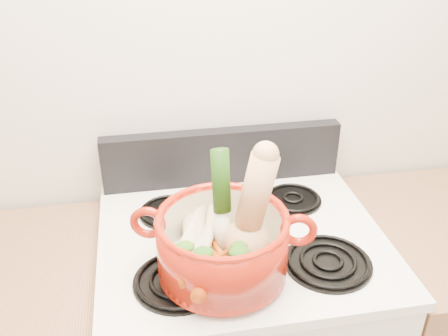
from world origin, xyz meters
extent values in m
cube|color=beige|center=(0.00, 1.75, 1.30)|extent=(3.50, 0.02, 2.60)
cube|color=white|center=(0.00, 1.40, 0.93)|extent=(0.78, 0.67, 0.03)
cube|color=black|center=(0.00, 1.70, 1.04)|extent=(0.76, 0.05, 0.18)
cylinder|color=black|center=(-0.19, 1.24, 0.96)|extent=(0.22, 0.22, 0.02)
cylinder|color=black|center=(0.19, 1.24, 0.96)|extent=(0.22, 0.22, 0.02)
cylinder|color=black|center=(-0.19, 1.54, 0.96)|extent=(0.17, 0.17, 0.02)
cylinder|color=black|center=(0.19, 1.54, 0.96)|extent=(0.17, 0.17, 0.02)
cylinder|color=#9F1909|center=(-0.08, 1.25, 1.05)|extent=(0.38, 0.38, 0.15)
torus|color=#9F1909|center=(-0.25, 1.29, 1.10)|extent=(0.09, 0.04, 0.09)
torus|color=#9F1909|center=(0.09, 1.20, 1.10)|extent=(0.09, 0.04, 0.09)
cylinder|color=silver|center=(-0.08, 1.28, 1.14)|extent=(0.05, 0.09, 0.29)
ellipsoid|color=#CBB77D|center=(-0.08, 1.35, 1.02)|extent=(0.08, 0.07, 0.04)
cone|color=beige|center=(-0.14, 1.25, 1.03)|extent=(0.08, 0.25, 0.07)
cone|color=beige|center=(-0.16, 1.27, 1.03)|extent=(0.08, 0.23, 0.07)
cone|color=beige|center=(-0.10, 1.31, 1.04)|extent=(0.08, 0.18, 0.05)
cone|color=beige|center=(-0.15, 1.23, 1.04)|extent=(0.15, 0.18, 0.06)
cone|color=beige|center=(-0.16, 1.31, 1.04)|extent=(0.13, 0.19, 0.05)
cone|color=beige|center=(-0.11, 1.27, 1.05)|extent=(0.10, 0.21, 0.06)
cone|color=#BB4009|center=(-0.09, 1.20, 1.02)|extent=(0.08, 0.18, 0.05)
cone|color=#D34D0A|center=(-0.13, 1.18, 1.03)|extent=(0.09, 0.17, 0.05)
cone|color=#E05F0B|center=(-0.08, 1.21, 1.03)|extent=(0.07, 0.16, 0.04)
cone|color=#B93D09|center=(-0.14, 1.18, 1.04)|extent=(0.14, 0.11, 0.04)
camera|label=1|loc=(-0.25, 0.32, 1.79)|focal=40.00mm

